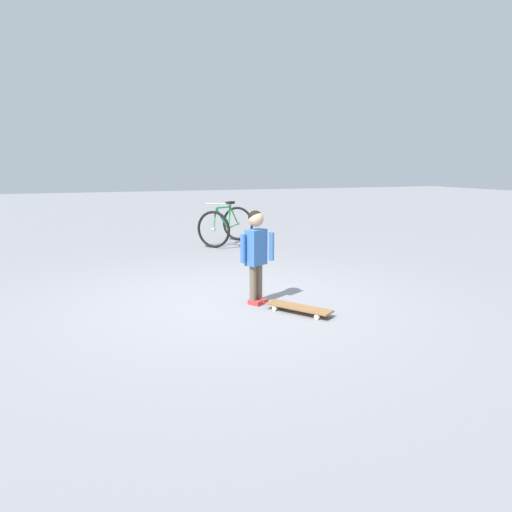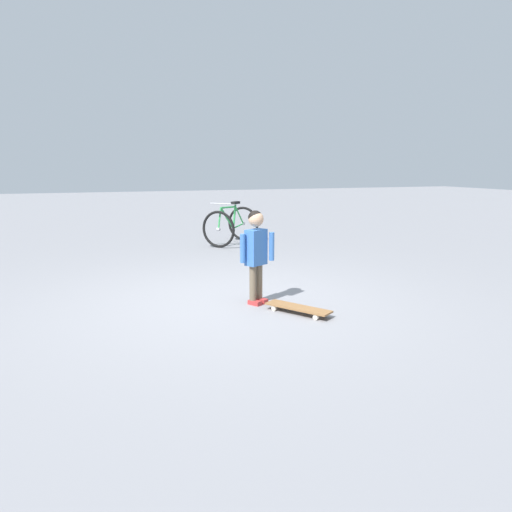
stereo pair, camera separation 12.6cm
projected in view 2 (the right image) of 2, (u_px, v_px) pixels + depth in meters
ground_plane at (229, 301)px, 5.44m from camera, size 50.00×50.00×0.00m
child_person at (256, 247)px, 5.24m from camera, size 0.41×0.26×1.06m
skateboard at (298, 308)px, 4.98m from camera, size 0.57×0.72×0.07m
bicycle_near at (231, 225)px, 9.41m from camera, size 1.26×1.26×0.85m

